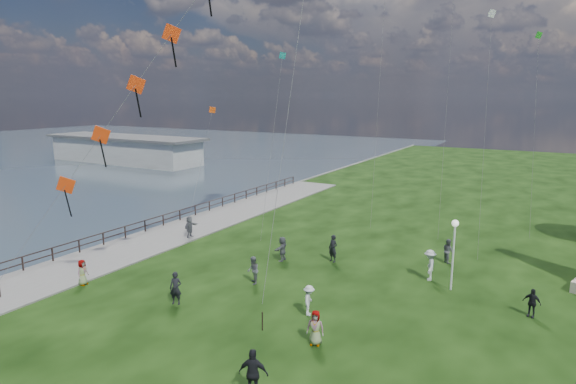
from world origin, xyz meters
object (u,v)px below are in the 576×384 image
Objects in this scene: person_0 at (176,288)px; person_4 at (315,328)px; person_3 at (253,373)px; lamppost at (454,240)px; person_5 at (190,228)px; person_11 at (282,249)px; person_7 at (448,251)px; person_9 at (532,303)px; person_2 at (309,300)px; pier_pavilion at (125,149)px; person_8 at (430,265)px; person_1 at (253,270)px; person_6 at (333,248)px; person_10 at (82,272)px.

person_0 reaches higher than person_4.
person_0 is at bearing -49.02° from person_3.
lamppost reaches higher than person_0.
person_5 is 1.01× the size of person_11.
person_9 is at bearing 178.96° from person_7.
person_2 reaches higher than person_9.
person_2 is 0.97× the size of person_7.
pier_pavilion is 64.52m from person_8.
person_2 is (53.63, -36.51, -1.08)m from pier_pavilion.
person_1 is (1.95, 4.26, -0.06)m from person_0.
person_3 is 1.19× the size of person_4.
pier_pavilion is at bearing -130.63° from person_8.
lamppost is 7.97m from person_6.
person_11 is (-0.56, 4.28, -0.00)m from person_1.
person_3 is 18.35m from person_7.
person_0 is at bearing 99.25° from person_7.
person_6 is at bearing -95.37° from person_3.
person_9 is at bearing 53.03° from person_8.
person_11 is at bearing 114.48° from person_4.
person_10 is at bearing 87.48° from person_7.
pier_pavilion reaches higher than person_4.
pier_pavilion is 49.55m from person_5.
person_3 is (7.88, -4.56, 0.06)m from person_0.
person_3 is at bearing -114.92° from person_10.
lamppost reaches higher than person_7.
person_0 reaches higher than person_5.
person_6 reaches higher than person_1.
person_10 is (-8.38, -4.95, -0.07)m from person_1.
person_7 is (-1.12, 4.53, -2.11)m from lamppost.
lamppost is 2.58× the size of person_4.
person_7 is at bearing -83.47° from person_5.
person_8 is at bearing 149.04° from lamppost.
person_7 is 1.09× the size of person_9.
lamppost reaches higher than person_11.
person_3 is 14.61m from person_9.
person_0 is 1.14× the size of person_2.
person_9 is at bearing -100.99° from person_5.
person_4 is 1.08× the size of person_9.
person_4 is 0.99× the size of person_7.
lamppost is at bearing 175.31° from person_9.
person_7 reaches higher than person_4.
pier_pavilion is at bearing 131.34° from person_4.
person_9 is 0.98× the size of person_10.
person_0 is 6.47m from person_10.
pier_pavilion is 67.55m from person_4.
person_3 reaches higher than person_11.
person_6 is (-2.22, 7.69, 0.13)m from person_2.
person_7 is (57.95, -25.26, -1.05)m from pier_pavilion.
pier_pavilion reaches higher than person_7.
person_1 is at bearing -69.23° from person_10.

